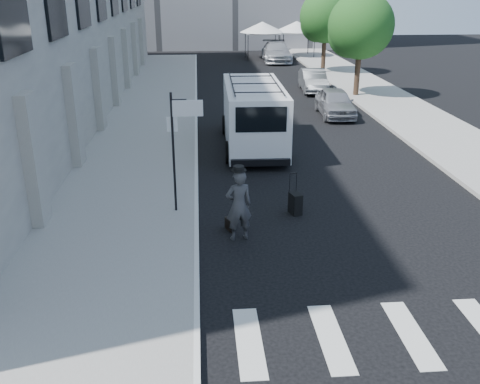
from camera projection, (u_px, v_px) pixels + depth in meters
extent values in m
plane|color=black|center=(278.00, 264.00, 13.14)|extent=(120.00, 120.00, 0.00)
cube|color=gray|center=(153.00, 115.00, 27.65)|extent=(4.50, 48.00, 0.15)
cube|color=gray|center=(378.00, 95.00, 32.32)|extent=(4.00, 56.00, 0.15)
cylinder|color=black|center=(174.00, 154.00, 15.22)|extent=(0.07, 0.07, 3.50)
cube|color=white|center=(172.00, 124.00, 14.93)|extent=(0.30, 0.03, 0.42)
cube|color=white|center=(188.00, 108.00, 14.78)|extent=(0.85, 0.06, 0.45)
cylinder|color=black|center=(357.00, 74.00, 31.73)|extent=(0.32, 0.32, 2.80)
sphere|color=#1F4D19|center=(361.00, 26.00, 30.73)|extent=(3.80, 3.80, 3.80)
sphere|color=#1F4D19|center=(351.00, 35.00, 31.47)|extent=(2.66, 2.66, 2.66)
cylinder|color=black|center=(324.00, 55.00, 40.08)|extent=(0.32, 0.32, 2.80)
sphere|color=#1F4D19|center=(326.00, 16.00, 39.08)|extent=(3.80, 3.80, 3.80)
sphere|color=#1F4D19|center=(318.00, 24.00, 39.82)|extent=(2.66, 2.66, 2.66)
cylinder|color=black|center=(248.00, 48.00, 46.89)|extent=(0.06, 0.06, 2.20)
cylinder|color=black|center=(280.00, 48.00, 47.09)|extent=(0.06, 0.06, 2.20)
cylinder|color=black|center=(245.00, 44.00, 49.48)|extent=(0.06, 0.06, 2.20)
cylinder|color=black|center=(275.00, 44.00, 49.69)|extent=(0.06, 0.06, 2.20)
cube|color=white|center=(262.00, 33.00, 47.86)|extent=(3.00, 3.00, 0.12)
cone|color=white|center=(262.00, 27.00, 47.68)|extent=(4.00, 4.00, 0.90)
cylinder|color=black|center=(283.00, 47.00, 47.58)|extent=(0.06, 0.06, 2.20)
cylinder|color=black|center=(314.00, 47.00, 47.78)|extent=(0.06, 0.06, 2.20)
cylinder|color=black|center=(279.00, 44.00, 50.18)|extent=(0.06, 0.06, 2.20)
cylinder|color=black|center=(308.00, 43.00, 50.38)|extent=(0.06, 0.06, 2.20)
cube|color=white|center=(297.00, 32.00, 48.56)|extent=(3.00, 3.00, 0.12)
cone|color=white|center=(297.00, 26.00, 48.38)|extent=(4.00, 4.00, 0.90)
imported|color=#38383A|center=(239.00, 205.00, 14.06)|extent=(0.79, 0.61, 1.95)
cube|color=black|center=(230.00, 225.00, 14.85)|extent=(0.27, 0.45, 0.34)
cube|color=black|center=(295.00, 204.00, 15.87)|extent=(0.39, 0.50, 0.64)
cylinder|color=black|center=(290.00, 183.00, 15.79)|extent=(0.02, 0.02, 0.61)
cylinder|color=black|center=(296.00, 182.00, 15.86)|extent=(0.02, 0.02, 0.61)
cube|color=black|center=(293.00, 173.00, 15.72)|extent=(0.24, 0.10, 0.03)
cube|color=white|center=(254.00, 115.00, 21.91)|extent=(2.38, 6.18, 2.39)
cube|color=white|center=(248.00, 110.00, 25.23)|extent=(2.18, 1.06, 1.25)
cube|color=black|center=(261.00, 119.00, 18.88)|extent=(1.82, 0.12, 0.91)
cylinder|color=black|center=(226.00, 125.00, 24.21)|extent=(0.33, 0.87, 0.86)
cylinder|color=black|center=(273.00, 124.00, 24.33)|extent=(0.33, 0.87, 0.86)
cylinder|color=black|center=(230.00, 152.00, 20.30)|extent=(0.33, 0.87, 0.86)
cylinder|color=black|center=(286.00, 151.00, 20.42)|extent=(0.33, 0.87, 0.86)
imported|color=gray|center=(335.00, 102.00, 27.47)|extent=(1.81, 4.17, 1.40)
imported|color=#575A5E|center=(313.00, 81.00, 33.68)|extent=(1.70, 4.22, 1.36)
imported|color=#A5A7AD|center=(276.00, 52.00, 46.34)|extent=(2.58, 5.83, 1.66)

